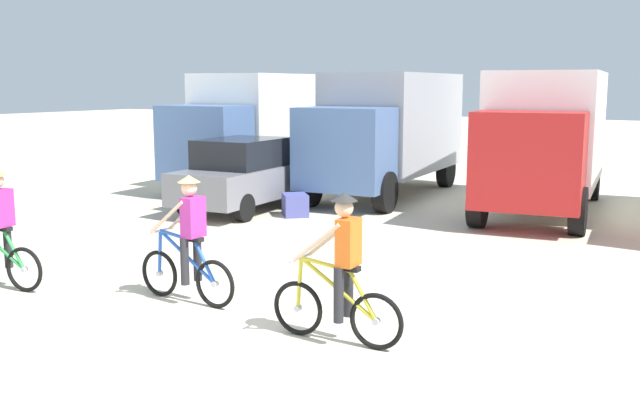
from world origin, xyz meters
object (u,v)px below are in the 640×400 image
object	(u,v)px
box_truck_grey_hauler	(387,127)
sedan_parked	(245,175)
cyclist_cowboy_hat	(189,244)
box_truck_avon_van	(545,134)
cyclist_near_camera	(341,274)
supply_crate	(295,205)
box_truck_white_box	(259,124)

from	to	relation	value
box_truck_grey_hauler	sedan_parked	world-z (taller)	box_truck_grey_hauler
box_truck_grey_hauler	cyclist_cowboy_hat	xyz separation A→B (m)	(1.86, -10.61, -1.03)
box_truck_avon_van	cyclist_cowboy_hat	world-z (taller)	box_truck_avon_van
cyclist_near_camera	supply_crate	xyz separation A→B (m)	(-4.92, 6.87, -0.59)
box_truck_white_box	box_truck_grey_hauler	distance (m)	4.09
box_truck_white_box	cyclist_cowboy_hat	world-z (taller)	box_truck_white_box
box_truck_grey_hauler	box_truck_avon_van	distance (m)	4.40
sedan_parked	cyclist_cowboy_hat	bearing A→B (deg)	-60.06
box_truck_avon_van	box_truck_grey_hauler	bearing A→B (deg)	173.95
box_truck_white_box	cyclist_cowboy_hat	xyz separation A→B (m)	(5.94, -10.32, -1.03)
cyclist_cowboy_hat	cyclist_near_camera	world-z (taller)	same
cyclist_near_camera	box_truck_grey_hauler	bearing A→B (deg)	112.16
box_truck_white_box	supply_crate	world-z (taller)	box_truck_white_box
box_truck_avon_van	box_truck_white_box	bearing A→B (deg)	178.80
sedan_parked	supply_crate	size ratio (longest dim) A/B	6.18
box_truck_avon_van	sedan_parked	distance (m)	7.31
box_truck_white_box	box_truck_grey_hauler	world-z (taller)	same
cyclist_near_camera	supply_crate	size ratio (longest dim) A/B	2.63
cyclist_near_camera	box_truck_avon_van	bearing A→B (deg)	90.46
box_truck_white_box	supply_crate	bearing A→B (deg)	-46.35
box_truck_white_box	cyclist_near_camera	distance (m)	13.71
sedan_parked	supply_crate	world-z (taller)	sedan_parked
supply_crate	sedan_parked	bearing A→B (deg)	178.93
box_truck_avon_van	sedan_parked	world-z (taller)	box_truck_avon_van
box_truck_white_box	sedan_parked	world-z (taller)	box_truck_white_box
box_truck_grey_hauler	supply_crate	world-z (taller)	box_truck_grey_hauler
sedan_parked	supply_crate	distance (m)	1.58
box_truck_white_box	cyclist_cowboy_hat	distance (m)	11.96
box_truck_grey_hauler	box_truck_avon_van	xyz separation A→B (m)	(4.38, -0.46, 0.00)
cyclist_cowboy_hat	box_truck_white_box	bearing A→B (deg)	119.94
cyclist_cowboy_hat	cyclist_near_camera	xyz separation A→B (m)	(2.60, -0.35, 0.00)
box_truck_grey_hauler	cyclist_near_camera	distance (m)	11.88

